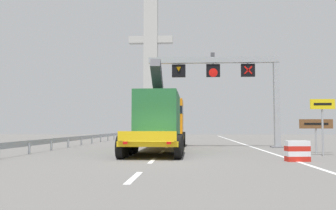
{
  "coord_description": "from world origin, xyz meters",
  "views": [
    {
      "loc": [
        1.51,
        -16.74,
        1.52
      ],
      "look_at": [
        0.04,
        7.95,
        3.01
      ],
      "focal_mm": 38.49,
      "sensor_mm": 36.0,
      "label": 1
    }
  ],
  "objects_px": {
    "heavy_haul_truck_yellow": "(162,120)",
    "crash_barrier_striped": "(297,151)",
    "exit_sign_yellow": "(322,114)",
    "bridge_pylon_distant": "(151,56)",
    "tourist_info_sign_brown": "(316,127)",
    "overhead_lane_gantry": "(232,75)"
  },
  "relations": [
    {
      "from": "overhead_lane_gantry",
      "to": "bridge_pylon_distant",
      "type": "bearing_deg",
      "value": 103.47
    },
    {
      "from": "exit_sign_yellow",
      "to": "tourist_info_sign_brown",
      "type": "relative_size",
      "value": 1.52
    },
    {
      "from": "overhead_lane_gantry",
      "to": "heavy_haul_truck_yellow",
      "type": "distance_m",
      "value": 6.56
    },
    {
      "from": "overhead_lane_gantry",
      "to": "bridge_pylon_distant",
      "type": "relative_size",
      "value": 0.32
    },
    {
      "from": "heavy_haul_truck_yellow",
      "to": "bridge_pylon_distant",
      "type": "distance_m",
      "value": 51.0
    },
    {
      "from": "heavy_haul_truck_yellow",
      "to": "exit_sign_yellow",
      "type": "height_order",
      "value": "heavy_haul_truck_yellow"
    },
    {
      "from": "bridge_pylon_distant",
      "to": "overhead_lane_gantry",
      "type": "bearing_deg",
      "value": -76.53
    },
    {
      "from": "overhead_lane_gantry",
      "to": "bridge_pylon_distant",
      "type": "xyz_separation_m",
      "value": [
        -11.04,
        46.06,
        10.65
      ]
    },
    {
      "from": "heavy_haul_truck_yellow",
      "to": "crash_barrier_striped",
      "type": "height_order",
      "value": "heavy_haul_truck_yellow"
    },
    {
      "from": "tourist_info_sign_brown",
      "to": "bridge_pylon_distant",
      "type": "relative_size",
      "value": 0.06
    },
    {
      "from": "crash_barrier_striped",
      "to": "overhead_lane_gantry",
      "type": "bearing_deg",
      "value": 98.44
    },
    {
      "from": "tourist_info_sign_brown",
      "to": "crash_barrier_striped",
      "type": "xyz_separation_m",
      "value": [
        -2.5,
        -4.85,
        -1.06
      ]
    },
    {
      "from": "overhead_lane_gantry",
      "to": "exit_sign_yellow",
      "type": "distance_m",
      "value": 9.05
    },
    {
      "from": "overhead_lane_gantry",
      "to": "bridge_pylon_distant",
      "type": "distance_m",
      "value": 48.55
    },
    {
      "from": "overhead_lane_gantry",
      "to": "heavy_haul_truck_yellow",
      "type": "relative_size",
      "value": 0.71
    },
    {
      "from": "heavy_haul_truck_yellow",
      "to": "crash_barrier_striped",
      "type": "xyz_separation_m",
      "value": [
        6.57,
        -8.03,
        -1.54
      ]
    },
    {
      "from": "bridge_pylon_distant",
      "to": "exit_sign_yellow",
      "type": "bearing_deg",
      "value": -74.53
    },
    {
      "from": "overhead_lane_gantry",
      "to": "exit_sign_yellow",
      "type": "relative_size",
      "value": 3.35
    },
    {
      "from": "exit_sign_yellow",
      "to": "crash_barrier_striped",
      "type": "relative_size",
      "value": 2.81
    },
    {
      "from": "exit_sign_yellow",
      "to": "bridge_pylon_distant",
      "type": "distance_m",
      "value": 57.34
    },
    {
      "from": "exit_sign_yellow",
      "to": "bridge_pylon_distant",
      "type": "relative_size",
      "value": 0.09
    },
    {
      "from": "overhead_lane_gantry",
      "to": "tourist_info_sign_brown",
      "type": "height_order",
      "value": "overhead_lane_gantry"
    }
  ]
}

